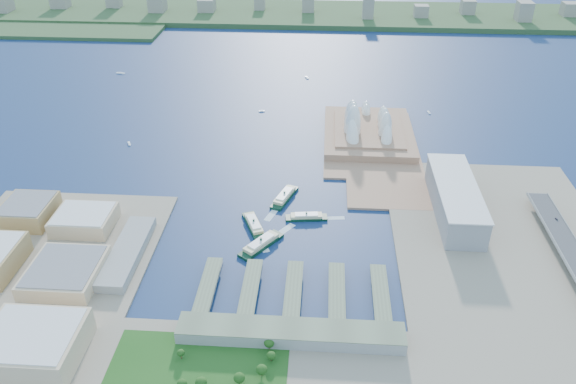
# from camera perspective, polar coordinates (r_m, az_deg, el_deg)

# --- Properties ---
(ground) EXTENTS (3000.00, 3000.00, 0.00)m
(ground) POSITION_cam_1_polar(r_m,az_deg,el_deg) (616.07, -0.33, -5.66)
(ground) COLOR #10234C
(ground) RESTS_ON ground
(west_land) EXTENTS (220.00, 390.00, 3.00)m
(west_land) POSITION_cam_1_polar(r_m,az_deg,el_deg) (606.43, -25.82, -10.03)
(west_land) COLOR gray
(west_land) RESTS_ON ground
(east_land) EXTENTS (240.00, 500.00, 3.00)m
(east_land) POSITION_cam_1_polar(r_m,az_deg,el_deg) (609.95, 22.70, -8.89)
(east_land) COLOR gray
(east_land) RESTS_ON ground
(peninsula) EXTENTS (135.00, 220.00, 3.00)m
(peninsula) POSITION_cam_1_polar(r_m,az_deg,el_deg) (838.83, 8.35, 4.99)
(peninsula) COLOR #9B7054
(peninsula) RESTS_ON ground
(far_shore) EXTENTS (2200.00, 260.00, 12.00)m
(far_shore) POSITION_cam_1_polar(r_m,az_deg,el_deg) (1514.18, 2.50, 17.60)
(far_shore) COLOR #2D4926
(far_shore) RESTS_ON ground
(opera_house) EXTENTS (134.00, 180.00, 58.00)m
(opera_house) POSITION_cam_1_polar(r_m,az_deg,el_deg) (843.71, 8.26, 7.45)
(opera_house) COLOR white
(opera_house) RESTS_ON peninsula
(toaster_building) EXTENTS (45.00, 155.00, 35.00)m
(toaster_building) POSITION_cam_1_polar(r_m,az_deg,el_deg) (687.66, 16.60, -0.69)
(toaster_building) COLOR gray
(toaster_building) RESTS_ON east_land
(west_buildings) EXTENTS (200.00, 280.00, 27.00)m
(west_buildings) POSITION_cam_1_polar(r_m,az_deg,el_deg) (620.38, -24.74, -6.90)
(west_buildings) COLOR #A48552
(west_buildings) RESTS_ON west_land
(ferry_wharves) EXTENTS (184.00, 90.00, 9.30)m
(ferry_wharves) POSITION_cam_1_polar(r_m,az_deg,el_deg) (554.63, 0.56, -10.03)
(ferry_wharves) COLOR #5A664D
(ferry_wharves) RESTS_ON ground
(terminal_building) EXTENTS (200.00, 28.00, 12.00)m
(terminal_building) POSITION_cam_1_polar(r_m,az_deg,el_deg) (508.30, 0.26, -14.16)
(terminal_building) COLOR gray
(terminal_building) RESTS_ON south_land
(park) EXTENTS (150.00, 110.00, 16.00)m
(park) POSITION_cam_1_polar(r_m,az_deg,el_deg) (479.54, -9.63, -18.08)
(park) COLOR #194714
(park) RESTS_ON south_land
(far_skyline) EXTENTS (1900.00, 140.00, 55.00)m
(far_skyline) POSITION_cam_1_polar(r_m,az_deg,el_deg) (1486.91, 2.51, 18.67)
(far_skyline) COLOR gray
(far_skyline) RESTS_ON far_shore
(ferry_a) EXTENTS (33.91, 55.82, 10.34)m
(ferry_a) POSITION_cam_1_polar(r_m,az_deg,el_deg) (646.06, -3.50, -3.16)
(ferry_a) COLOR black
(ferry_a) RESTS_ON ground
(ferry_b) EXTENTS (32.63, 58.64, 10.79)m
(ferry_b) POSITION_cam_1_polar(r_m,az_deg,el_deg) (695.09, -0.36, -0.31)
(ferry_b) COLOR black
(ferry_b) RESTS_ON ground
(ferry_c) EXTENTS (47.37, 57.30, 11.30)m
(ferry_c) POSITION_cam_1_polar(r_m,az_deg,el_deg) (614.90, -2.76, -5.13)
(ferry_c) COLOR black
(ferry_c) RESTS_ON ground
(ferry_d) EXTENTS (49.95, 17.89, 9.24)m
(ferry_d) POSITION_cam_1_polar(r_m,az_deg,el_deg) (658.85, 1.88, -2.40)
(ferry_d) COLOR black
(ferry_d) RESTS_ON ground
(boat_a) EXTENTS (8.00, 12.51, 2.38)m
(boat_a) POSITION_cam_1_polar(r_m,az_deg,el_deg) (860.52, -15.83, 4.76)
(boat_a) COLOR white
(boat_a) RESTS_ON ground
(boat_b) EXTENTS (10.11, 5.67, 2.59)m
(boat_b) POSITION_cam_1_polar(r_m,az_deg,el_deg) (936.86, -2.69, 8.23)
(boat_b) COLOR white
(boat_b) RESTS_ON ground
(boat_c) EXTENTS (4.82, 11.24, 2.45)m
(boat_c) POSITION_cam_1_polar(r_m,az_deg,el_deg) (959.18, 14.12, 7.85)
(boat_c) COLOR white
(boat_c) RESTS_ON ground
(boat_d) EXTENTS (17.67, 7.00, 2.91)m
(boat_d) POSITION_cam_1_polar(r_m,az_deg,el_deg) (1151.27, -16.64, 11.51)
(boat_d) COLOR white
(boat_d) RESTS_ON ground
(boat_e) EXTENTS (8.04, 12.78, 3.00)m
(boat_e) POSITION_cam_1_polar(r_m,az_deg,el_deg) (1082.99, 1.92, 11.57)
(boat_e) COLOR white
(boat_e) RESTS_ON ground
(car_c) EXTENTS (2.05, 5.05, 1.46)m
(car_c) POSITION_cam_1_polar(r_m,az_deg,el_deg) (702.68, 25.61, -2.45)
(car_c) COLOR slate
(car_c) RESTS_ON expressway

